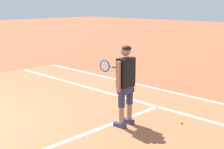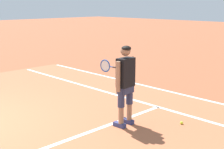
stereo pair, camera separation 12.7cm
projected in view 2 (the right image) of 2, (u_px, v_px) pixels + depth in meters
line_singles_right at (120, 96)px, 8.84m from camera, size 0.10×10.11×0.01m
line_doubles_right at (151, 87)px, 9.78m from camera, size 0.10×10.11×0.01m
tennis_player at (125, 80)px, 6.52m from camera, size 0.61×1.15×1.71m
tennis_ball_near_feet at (182, 123)px, 6.77m from camera, size 0.07×0.07×0.07m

